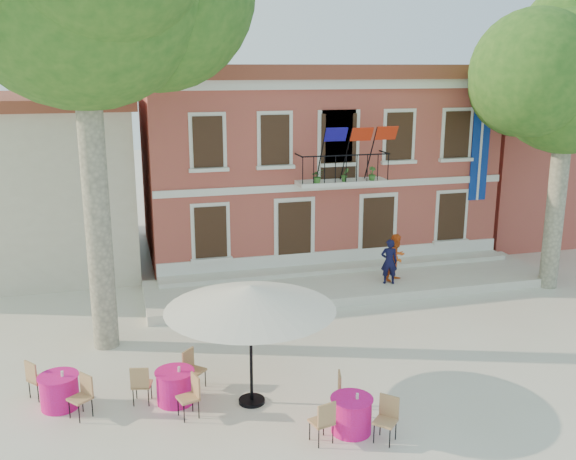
# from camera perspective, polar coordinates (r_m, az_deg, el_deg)

# --- Properties ---
(ground) EXTENTS (90.00, 90.00, 0.00)m
(ground) POSITION_cam_1_polar(r_m,az_deg,el_deg) (17.93, 4.53, -10.20)
(ground) COLOR beige
(ground) RESTS_ON ground
(main_building) EXTENTS (13.50, 9.59, 7.50)m
(main_building) POSITION_cam_1_polar(r_m,az_deg,el_deg) (26.69, 1.60, 6.47)
(main_building) COLOR #AD453E
(main_building) RESTS_ON ground
(neighbor_west) EXTENTS (9.40, 9.40, 6.40)m
(neighbor_west) POSITION_cam_1_polar(r_m,az_deg,el_deg) (26.97, -23.28, 4.17)
(neighbor_west) COLOR beige
(neighbor_west) RESTS_ON ground
(neighbor_east) EXTENTS (9.40, 9.40, 6.40)m
(neighbor_east) POSITION_cam_1_polar(r_m,az_deg,el_deg) (33.08, 21.52, 6.03)
(neighbor_east) COLOR #AD453E
(neighbor_east) RESTS_ON ground
(terrace) EXTENTS (14.00, 3.40, 0.30)m
(terrace) POSITION_cam_1_polar(r_m,az_deg,el_deg) (22.36, 5.63, -4.74)
(terrace) COLOR silver
(terrace) RESTS_ON ground
(plane_tree_east) EXTENTS (4.81, 4.81, 9.45)m
(plane_tree_east) POSITION_cam_1_polar(r_m,az_deg,el_deg) (23.02, 23.69, 11.99)
(plane_tree_east) COLOR #A59E84
(plane_tree_east) RESTS_ON ground
(patio_umbrella) EXTENTS (3.79, 3.79, 2.82)m
(patio_umbrella) POSITION_cam_1_polar(r_m,az_deg,el_deg) (14.10, -3.38, -6.04)
(patio_umbrella) COLOR black
(patio_umbrella) RESTS_ON ground
(pedestrian_navy) EXTENTS (0.64, 0.50, 1.55)m
(pedestrian_navy) POSITION_cam_1_polar(r_m,az_deg,el_deg) (21.84, 8.98, -2.78)
(pedestrian_navy) COLOR black
(pedestrian_navy) RESTS_ON terrace
(pedestrian_orange) EXTENTS (0.99, 0.92, 1.63)m
(pedestrian_orange) POSITION_cam_1_polar(r_m,az_deg,el_deg) (22.21, 9.60, -2.41)
(pedestrian_orange) COLOR orange
(pedestrian_orange) RESTS_ON terrace
(cafe_table_0) EXTENTS (1.80, 1.82, 0.95)m
(cafe_table_0) POSITION_cam_1_polar(r_m,az_deg,el_deg) (15.17, -10.01, -13.41)
(cafe_table_0) COLOR #E01599
(cafe_table_0) RESTS_ON ground
(cafe_table_1) EXTENTS (1.81, 1.81, 0.95)m
(cafe_table_1) POSITION_cam_1_polar(r_m,az_deg,el_deg) (13.95, 5.66, -15.88)
(cafe_table_1) COLOR #E01599
(cafe_table_1) RESTS_ON ground
(cafe_table_2) EXTENTS (1.53, 1.76, 0.95)m
(cafe_table_2) POSITION_cam_1_polar(r_m,az_deg,el_deg) (15.63, -19.67, -13.24)
(cafe_table_2) COLOR #E01599
(cafe_table_2) RESTS_ON ground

